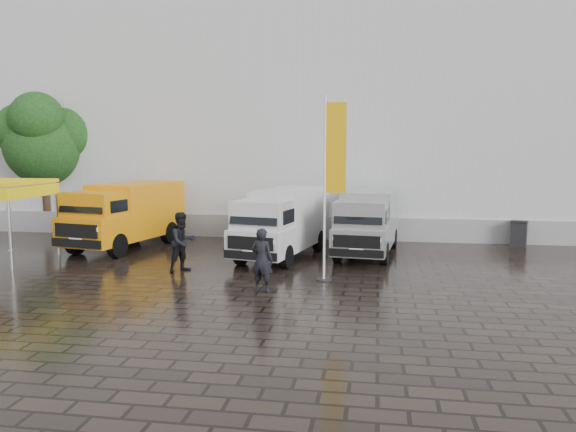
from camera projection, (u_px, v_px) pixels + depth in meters
name	position (u px, v px, depth m)	size (l,w,h in m)	color
ground	(314.00, 282.00, 16.73)	(120.00, 120.00, 0.00)	black
exhibition_hall	(382.00, 112.00, 31.38)	(44.00, 16.00, 12.00)	silver
hall_plinth	(381.00, 229.00, 24.15)	(44.00, 0.15, 1.00)	gray
van_yellow	(125.00, 216.00, 22.29)	(2.14, 5.56, 2.57)	orange
van_white	(283.00, 224.00, 20.49)	(1.88, 5.64, 2.45)	silver
van_silver	(368.00, 223.00, 20.96)	(1.83, 5.49, 2.38)	#A3A5A8
flagpole	(331.00, 177.00, 16.62)	(0.88, 0.50, 5.53)	black
tree	(45.00, 141.00, 26.46)	(3.75, 3.88, 6.74)	black
wheelie_bin	(519.00, 233.00, 22.81)	(0.64, 0.64, 1.06)	black
person_front	(262.00, 260.00, 15.54)	(0.65, 0.43, 1.79)	black
person_tent	(183.00, 242.00, 18.12)	(0.94, 0.73, 1.93)	black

